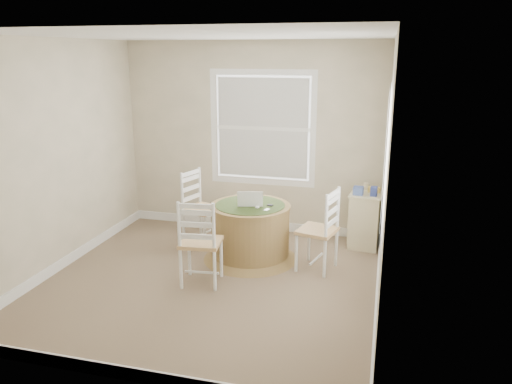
% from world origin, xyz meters
% --- Properties ---
extents(room, '(3.64, 3.64, 2.64)m').
position_xyz_m(room, '(0.17, 0.16, 1.30)').
color(room, '#876B55').
rests_on(room, ground).
extents(round_table, '(1.14, 1.14, 0.69)m').
position_xyz_m(round_table, '(0.26, 0.73, 0.38)').
color(round_table, olive).
rests_on(round_table, ground).
extents(chair_left, '(0.50, 0.52, 0.95)m').
position_xyz_m(chair_left, '(-0.48, 1.07, 0.47)').
color(chair_left, white).
rests_on(chair_left, ground).
extents(chair_near, '(0.47, 0.45, 0.95)m').
position_xyz_m(chair_near, '(-0.08, -0.05, 0.47)').
color(chair_near, white).
rests_on(chair_near, ground).
extents(chair_right, '(0.49, 0.51, 0.95)m').
position_xyz_m(chair_right, '(1.08, 0.64, 0.47)').
color(chair_right, white).
rests_on(chair_right, ground).
extents(laptop, '(0.36, 0.33, 0.21)m').
position_xyz_m(laptop, '(0.26, 0.72, 0.71)').
color(laptop, white).
rests_on(laptop, round_table).
extents(mouse, '(0.07, 0.10, 0.03)m').
position_xyz_m(mouse, '(0.37, 0.65, 0.69)').
color(mouse, white).
rests_on(mouse, round_table).
extents(phone, '(0.06, 0.10, 0.02)m').
position_xyz_m(phone, '(0.50, 0.59, 0.69)').
color(phone, '#B7BABF').
rests_on(phone, round_table).
extents(keys, '(0.07, 0.06, 0.02)m').
position_xyz_m(keys, '(0.50, 0.75, 0.69)').
color(keys, black).
rests_on(keys, round_table).
extents(corner_chest, '(0.45, 0.57, 0.71)m').
position_xyz_m(corner_chest, '(1.59, 1.54, 0.36)').
color(corner_chest, beige).
rests_on(corner_chest, ground).
extents(tissue_box, '(0.13, 0.13, 0.10)m').
position_xyz_m(tissue_box, '(1.49, 1.44, 0.76)').
color(tissue_box, '#4F68B5').
rests_on(tissue_box, corner_chest).
extents(box_yellow, '(0.16, 0.11, 0.06)m').
position_xyz_m(box_yellow, '(1.67, 1.59, 0.74)').
color(box_yellow, '#E2BC4F').
rests_on(box_yellow, corner_chest).
extents(box_blue, '(0.09, 0.09, 0.12)m').
position_xyz_m(box_blue, '(1.67, 1.42, 0.77)').
color(box_blue, '#303F91').
rests_on(box_blue, corner_chest).
extents(cup_cream, '(0.07, 0.07, 0.09)m').
position_xyz_m(cup_cream, '(1.57, 1.67, 0.76)').
color(cup_cream, beige).
rests_on(cup_cream, corner_chest).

